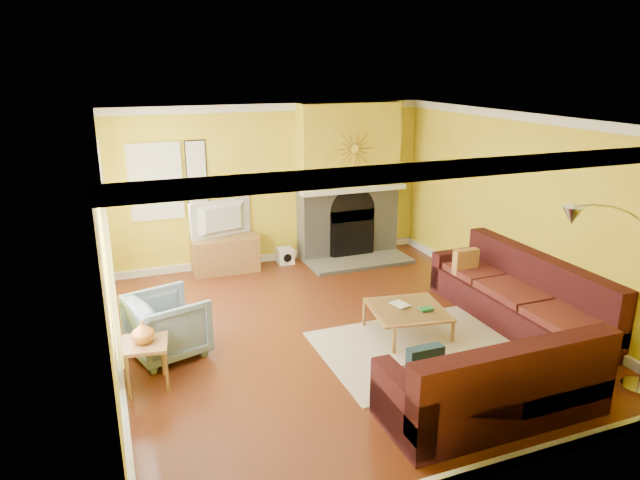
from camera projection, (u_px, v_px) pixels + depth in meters
name	position (u px, v px, depth m)	size (l,w,h in m)	color
floor	(340.00, 331.00, 7.44)	(5.50, 6.00, 0.02)	maroon
ceiling	(342.00, 119.00, 6.63)	(5.50, 6.00, 0.02)	white
wall_back	(271.00, 185.00, 9.71)	(5.50, 0.02, 2.70)	yellow
wall_front	(496.00, 333.00, 4.35)	(5.50, 0.02, 2.70)	yellow
wall_left	(103.00, 257.00, 6.08)	(0.02, 6.00, 2.70)	yellow
wall_right	(521.00, 211.00, 7.99)	(0.02, 6.00, 2.70)	yellow
baseboard	(340.00, 326.00, 7.42)	(5.50, 6.00, 0.12)	white
crown_molding	(342.00, 125.00, 6.65)	(5.50, 6.00, 0.12)	white
window_left_near	(103.00, 214.00, 7.21)	(0.06, 1.22, 1.72)	white
window_left_far	(107.00, 260.00, 5.51)	(0.06, 1.22, 1.72)	white
window_back	(156.00, 182.00, 8.95)	(0.82, 0.06, 1.22)	white
wall_art	(197.00, 176.00, 9.17)	(0.34, 0.04, 1.14)	white
fireplace	(348.00, 181.00, 9.99)	(1.80, 0.40, 2.70)	gray
mantel	(354.00, 190.00, 9.81)	(1.92, 0.22, 0.08)	white
hearth	(360.00, 262.00, 9.90)	(1.80, 0.70, 0.06)	gray
sunburst	(354.00, 149.00, 9.61)	(0.70, 0.04, 0.70)	olive
rug	(420.00, 348.00, 6.94)	(2.40, 1.80, 0.02)	beige
sectional_sofa	(459.00, 314.00, 6.85)	(3.20, 3.48, 0.90)	#3C1316
coffee_table	(407.00, 321.00, 7.27)	(0.91, 0.91, 0.36)	white
media_console	(225.00, 254.00, 9.46)	(1.08, 0.48, 0.59)	#9C6C38
tv	(223.00, 219.00, 9.28)	(1.06, 0.14, 0.61)	black
subwoofer	(285.00, 256.00, 9.90)	(0.27, 0.27, 0.27)	white
armchair	(167.00, 325.00, 6.71)	(0.80, 0.83, 0.75)	slate
side_table	(146.00, 365.00, 6.05)	(0.48, 0.48, 0.53)	#9C6C38
vase	(143.00, 332.00, 5.94)	(0.24, 0.24, 0.25)	#C87224
book	(395.00, 306.00, 7.25)	(0.18, 0.24, 0.02)	white
arc_lamp	(613.00, 307.00, 5.55)	(1.35, 0.36, 2.11)	silver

